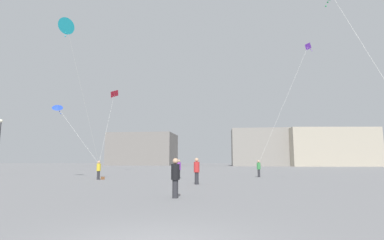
# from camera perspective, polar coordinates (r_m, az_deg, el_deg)

# --- Properties ---
(person_in_yellow) EXTENTS (0.35, 0.35, 1.59)m
(person_in_yellow) POSITION_cam_1_polar(r_m,az_deg,el_deg) (25.99, -18.17, -9.34)
(person_in_yellow) COLOR #2D2D33
(person_in_yellow) RESTS_ON ground_plane
(person_in_black) EXTENTS (0.38, 0.38, 1.73)m
(person_in_black) POSITION_cam_1_polar(r_m,az_deg,el_deg) (12.86, -3.35, -11.12)
(person_in_black) COLOR #2D2D33
(person_in_black) RESTS_ON ground_plane
(person_in_green) EXTENTS (0.36, 0.36, 1.64)m
(person_in_green) POSITION_cam_1_polar(r_m,az_deg,el_deg) (29.05, 13.20, -9.29)
(person_in_green) COLOR #2D2D33
(person_in_green) RESTS_ON ground_plane
(person_in_red) EXTENTS (0.39, 0.39, 1.80)m
(person_in_red) POSITION_cam_1_polar(r_m,az_deg,el_deg) (19.90, 0.94, -9.93)
(person_in_red) COLOR #2D2D33
(person_in_red) RESTS_ON ground_plane
(person_in_purple) EXTENTS (0.37, 0.37, 1.70)m
(person_in_purple) POSITION_cam_1_polar(r_m,az_deg,el_deg) (26.14, -2.65, -9.58)
(person_in_purple) COLOR #2D2D33
(person_in_purple) RESTS_ON ground_plane
(kite_crimson_delta) EXTENTS (4.75, 17.14, 10.49)m
(kite_crimson_delta) POSITION_cam_1_polar(r_m,az_deg,el_deg) (43.39, -15.32, 4.92)
(kite_crimson_delta) COLOR red
(kite_cyan_diamond) EXTENTS (1.47, 5.77, 10.51)m
(kite_cyan_diamond) POSITION_cam_1_polar(r_m,az_deg,el_deg) (23.51, -23.73, 16.67)
(kite_cyan_diamond) COLOR #1EB2C6
(kite_cobalt_diamond) EXTENTS (5.46, 2.23, 5.70)m
(kite_cobalt_diamond) POSITION_cam_1_polar(r_m,az_deg,el_deg) (29.89, -25.25, 2.23)
(kite_cobalt_diamond) COLOR blue
(kite_violet_delta) EXTENTS (7.15, 3.71, 13.58)m
(kite_violet_delta) POSITION_cam_1_polar(r_m,az_deg,el_deg) (35.90, 21.86, 12.71)
(kite_violet_delta) COLOR purple
(building_left_hall) EXTENTS (21.43, 16.45, 10.21)m
(building_left_hall) POSITION_cam_1_polar(r_m,az_deg,el_deg) (95.64, -9.66, -5.83)
(building_left_hall) COLOR gray
(building_left_hall) RESTS_ON ground_plane
(building_centre_hall) EXTENTS (16.64, 10.20, 10.41)m
(building_centre_hall) POSITION_cam_1_polar(r_m,az_deg,el_deg) (83.74, 13.53, -5.36)
(building_centre_hall) COLOR gray
(building_centre_hall) RESTS_ON ground_plane
(building_right_hall) EXTENTS (23.40, 16.15, 10.14)m
(building_right_hall) POSITION_cam_1_polar(r_m,az_deg,el_deg) (88.79, 25.07, -5.05)
(building_right_hall) COLOR #B2A893
(building_right_hall) RESTS_ON ground_plane
(handbag_beside_flyer) EXTENTS (0.35, 0.25, 0.24)m
(handbag_beside_flyer) POSITION_cam_1_polar(r_m,az_deg,el_deg) (26.00, -17.43, -11.03)
(handbag_beside_flyer) COLOR brown
(handbag_beside_flyer) RESTS_ON ground_plane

